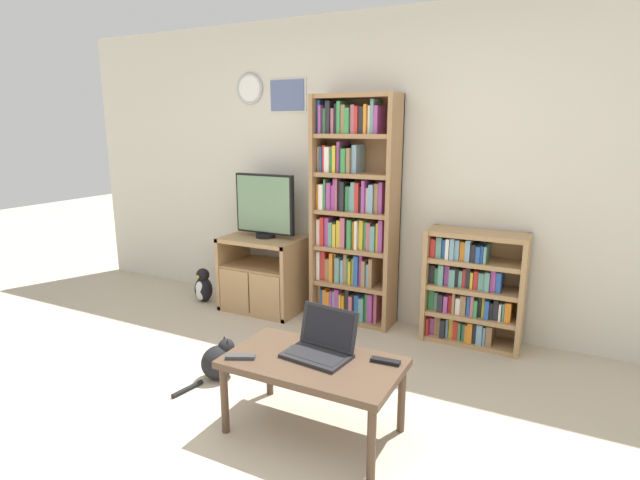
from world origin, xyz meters
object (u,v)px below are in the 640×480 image
at_px(television, 265,206).
at_px(coffee_table, 313,368).
at_px(tv_stand, 263,273).
at_px(remote_near_laptop, 385,361).
at_px(bookshelf_short, 470,289).
at_px(remote_far_from_laptop, 240,357).
at_px(cat, 219,361).
at_px(penguin_figurine, 203,287).
at_px(laptop, 322,344).
at_px(bookshelf_tall, 353,216).

relative_size(television, coffee_table, 0.61).
relative_size(tv_stand, remote_near_laptop, 4.49).
bearing_deg(bookshelf_short, remote_far_from_laptop, -116.06).
bearing_deg(tv_stand, remote_far_from_laptop, -60.07).
height_order(bookshelf_short, cat, bookshelf_short).
xyz_separation_m(television, penguin_figurine, (-0.66, -0.13, -0.82)).
relative_size(laptop, remote_near_laptop, 2.37).
bearing_deg(laptop, penguin_figurine, 152.94).
xyz_separation_m(cat, penguin_figurine, (-1.10, 1.14, 0.03)).
height_order(television, laptop, television).
distance_m(bookshelf_tall, bookshelf_short, 1.13).
bearing_deg(coffee_table, remote_far_from_laptop, -154.92).
bearing_deg(remote_far_from_laptop, cat, 23.75).
relative_size(bookshelf_tall, coffee_table, 2.02).
distance_m(tv_stand, bookshelf_tall, 1.03).
xyz_separation_m(television, remote_far_from_laptop, (0.94, -1.69, -0.53)).
xyz_separation_m(bookshelf_tall, bookshelf_short, (1.01, -0.01, -0.50)).
bearing_deg(bookshelf_tall, tv_stand, -170.20).
xyz_separation_m(tv_stand, laptop, (1.33, -1.42, 0.15)).
xyz_separation_m(tv_stand, bookshelf_tall, (0.83, 0.14, 0.58)).
bearing_deg(coffee_table, penguin_figurine, 144.55).
xyz_separation_m(bookshelf_tall, penguin_figurine, (-1.47, -0.25, -0.78)).
distance_m(bookshelf_tall, penguin_figurine, 1.68).
relative_size(bookshelf_tall, cat, 3.88).
bearing_deg(tv_stand, cat, -69.51).
relative_size(bookshelf_tall, penguin_figurine, 5.79).
xyz_separation_m(bookshelf_tall, remote_far_from_laptop, (0.13, -1.81, -0.48)).
xyz_separation_m(television, cat, (0.45, -1.28, -0.85)).
distance_m(laptop, remote_near_laptop, 0.36).
distance_m(television, cat, 1.60).
height_order(laptop, penguin_figurine, laptop).
bearing_deg(cat, laptop, 21.20).
relative_size(laptop, cat, 0.77).
height_order(bookshelf_tall, remote_far_from_laptop, bookshelf_tall).
relative_size(television, remote_near_laptop, 3.61).
bearing_deg(bookshelf_short, television, -176.46).
bearing_deg(tv_stand, coffee_table, -48.62).
relative_size(bookshelf_tall, bookshelf_short, 2.16).
relative_size(laptop, remote_far_from_laptop, 2.36).
distance_m(television, bookshelf_tall, 0.82).
bearing_deg(bookshelf_short, bookshelf_tall, 179.61).
bearing_deg(bookshelf_short, remote_near_laptop, -96.10).
distance_m(television, bookshelf_short, 1.91).
bearing_deg(cat, television, 141.39).
height_order(television, remote_near_laptop, television).
distance_m(television, remote_far_from_laptop, 2.01).
distance_m(bookshelf_short, coffee_table, 1.72).
xyz_separation_m(laptop, remote_near_laptop, (0.35, 0.06, -0.05)).
bearing_deg(remote_near_laptop, penguin_figurine, -122.57).
xyz_separation_m(television, bookshelf_tall, (0.81, 0.12, -0.05)).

